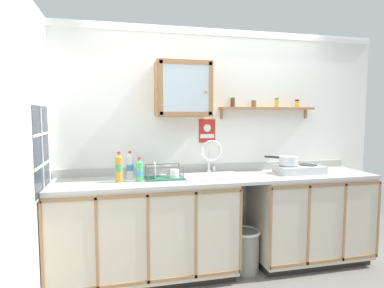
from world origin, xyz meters
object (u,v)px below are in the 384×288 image
object	(u,v)px
wall_cabinet	(183,89)
warning_sign	(207,131)
mug	(175,174)
bottle_soda_green_2	(139,171)
bottle_juice_amber_0	(119,168)
dish_rack	(163,176)
bottle_opaque_white_1	(130,166)
hot_plate_stove	(299,169)
sink	(212,178)
saucepan	(288,160)
trash_bin	(245,250)

from	to	relation	value
wall_cabinet	warning_sign	xyz separation A→B (m)	(0.29, 0.15, -0.42)
mug	warning_sign	bearing A→B (deg)	35.76
bottle_soda_green_2	mug	xyz separation A→B (m)	(0.33, 0.04, -0.05)
wall_cabinet	warning_sign	world-z (taller)	wall_cabinet
mug	bottle_juice_amber_0	bearing A→B (deg)	-175.19
bottle_juice_amber_0	dish_rack	distance (m)	0.42
bottle_opaque_white_1	dish_rack	distance (m)	0.33
bottle_opaque_white_1	bottle_soda_green_2	world-z (taller)	bottle_opaque_white_1
hot_plate_stove	bottle_soda_green_2	xyz separation A→B (m)	(-1.65, -0.03, 0.05)
sink	wall_cabinet	size ratio (longest dim) A/B	1.06
saucepan	bottle_soda_green_2	distance (m)	1.53
bottle_soda_green_2	dish_rack	distance (m)	0.24
bottle_juice_amber_0	bottle_soda_green_2	size ratio (longest dim) A/B	1.26
sink	bottle_juice_amber_0	world-z (taller)	sink
sink	mug	world-z (taller)	sink
saucepan	hot_plate_stove	bearing A→B (deg)	-10.88
hot_plate_stove	trash_bin	world-z (taller)	hot_plate_stove
bottle_juice_amber_0	warning_sign	size ratio (longest dim) A/B	1.13
sink	dish_rack	world-z (taller)	sink
wall_cabinet	trash_bin	xyz separation A→B (m)	(0.59, -0.21, -1.60)
sink	saucepan	size ratio (longest dim) A/B	1.97
dish_rack	wall_cabinet	xyz separation A→B (m)	(0.23, 0.13, 0.83)
sink	warning_sign	bearing A→B (deg)	84.54
bottle_opaque_white_1	mug	world-z (taller)	bottle_opaque_white_1
bottle_soda_green_2	warning_sign	world-z (taller)	warning_sign
dish_rack	bottle_soda_green_2	bearing A→B (deg)	-165.74
saucepan	bottle_soda_green_2	world-z (taller)	bottle_soda_green_2
saucepan	trash_bin	xyz separation A→B (m)	(-0.49, -0.08, -0.88)
bottle_juice_amber_0	dish_rack	size ratio (longest dim) A/B	0.78
hot_plate_stove	saucepan	bearing A→B (deg)	169.12
mug	bottle_opaque_white_1	bearing A→B (deg)	166.16
bottle_opaque_white_1	bottle_soda_green_2	xyz separation A→B (m)	(0.08, -0.14, -0.02)
saucepan	warning_sign	size ratio (longest dim) A/B	1.18
bottle_soda_green_2	wall_cabinet	xyz separation A→B (m)	(0.45, 0.18, 0.76)
mug	dish_rack	bearing A→B (deg)	172.02
trash_bin	hot_plate_stove	bearing A→B (deg)	5.30
hot_plate_stove	saucepan	size ratio (longest dim) A/B	1.66
dish_rack	saucepan	bearing A→B (deg)	-0.30
saucepan	wall_cabinet	bearing A→B (deg)	172.89
bottle_opaque_white_1	wall_cabinet	world-z (taller)	wall_cabinet
mug	trash_bin	size ratio (longest dim) A/B	0.25
hot_plate_stove	mug	bearing A→B (deg)	179.40
saucepan	trash_bin	size ratio (longest dim) A/B	0.69
warning_sign	trash_bin	xyz separation A→B (m)	(0.30, -0.36, -1.18)
mug	saucepan	bearing A→B (deg)	0.42
hot_plate_stove	bottle_juice_amber_0	bearing A→B (deg)	-179.08
bottle_opaque_white_1	wall_cabinet	distance (m)	0.91
hot_plate_stove	bottle_juice_amber_0	world-z (taller)	bottle_juice_amber_0
dish_rack	warning_sign	world-z (taller)	warning_sign
sink	wall_cabinet	bearing A→B (deg)	156.89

